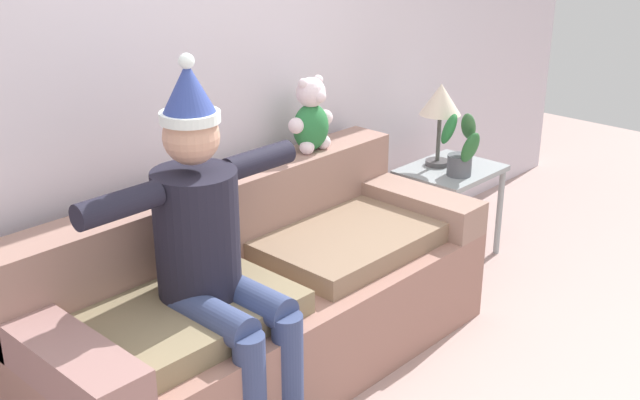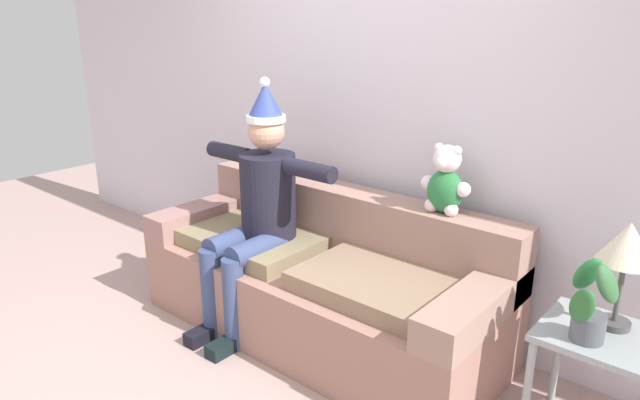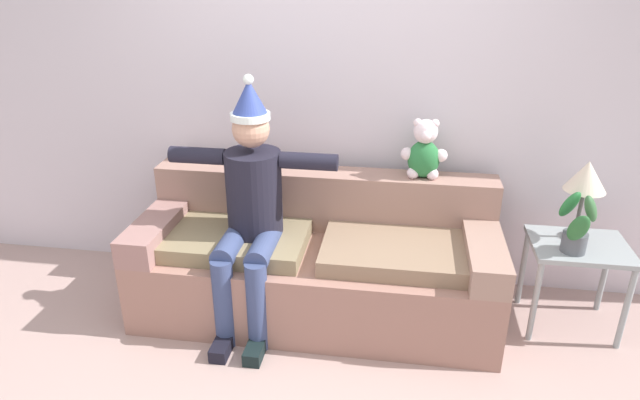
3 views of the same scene
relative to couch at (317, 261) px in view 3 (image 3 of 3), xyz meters
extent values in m
cube|color=silver|center=(0.00, 0.53, 1.01)|extent=(7.00, 0.10, 2.70)
cube|color=#9E7063|center=(0.00, -0.05, -0.11)|extent=(2.24, 0.89, 0.47)
cube|color=#9F786C|center=(0.00, 0.28, 0.32)|extent=(2.24, 0.24, 0.39)
cube|color=#9C726D|center=(-1.01, -0.05, 0.21)|extent=(0.22, 0.89, 0.17)
cube|color=#A17E6F|center=(1.01, -0.05, 0.21)|extent=(0.22, 0.89, 0.17)
cube|color=#887858|center=(-0.50, -0.10, 0.18)|extent=(0.90, 0.62, 0.10)
cube|color=#8E735B|center=(0.50, -0.10, 0.18)|extent=(0.90, 0.62, 0.10)
cylinder|color=black|center=(-0.38, -0.07, 0.49)|extent=(0.34, 0.34, 0.52)
sphere|color=tan|center=(-0.38, -0.07, 0.89)|extent=(0.22, 0.22, 0.22)
cylinder|color=white|center=(-0.38, -0.07, 0.96)|extent=(0.23, 0.23, 0.04)
cone|color=#324495|center=(-0.38, -0.07, 1.07)|extent=(0.21, 0.21, 0.20)
sphere|color=white|center=(-0.38, -0.07, 1.17)|extent=(0.06, 0.06, 0.06)
cylinder|color=#3A4773|center=(-0.48, -0.27, 0.23)|extent=(0.14, 0.40, 0.14)
cylinder|color=#3A4773|center=(-0.48, -0.47, -0.06)|extent=(0.13, 0.13, 0.57)
cube|color=black|center=(-0.48, -0.55, -0.30)|extent=(0.10, 0.24, 0.08)
cylinder|color=#3A4773|center=(-0.28, -0.27, 0.23)|extent=(0.14, 0.40, 0.14)
cylinder|color=#3A4773|center=(-0.28, -0.47, -0.06)|extent=(0.13, 0.13, 0.57)
cube|color=black|center=(-0.28, -0.55, -0.30)|extent=(0.10, 0.24, 0.08)
cylinder|color=black|center=(-0.72, -0.07, 0.71)|extent=(0.34, 0.10, 0.10)
cylinder|color=black|center=(-0.04, -0.07, 0.71)|extent=(0.34, 0.10, 0.10)
ellipsoid|color=#2A763C|center=(0.64, 0.28, 0.64)|extent=(0.20, 0.16, 0.24)
sphere|color=white|center=(0.64, 0.28, 0.82)|extent=(0.15, 0.15, 0.15)
sphere|color=white|center=(0.64, 0.22, 0.81)|extent=(0.07, 0.07, 0.07)
sphere|color=white|center=(0.58, 0.28, 0.87)|extent=(0.05, 0.05, 0.05)
sphere|color=white|center=(0.69, 0.28, 0.87)|extent=(0.05, 0.05, 0.05)
sphere|color=white|center=(0.53, 0.28, 0.67)|extent=(0.08, 0.08, 0.08)
sphere|color=white|center=(0.58, 0.25, 0.55)|extent=(0.08, 0.08, 0.08)
sphere|color=white|center=(0.74, 0.28, 0.67)|extent=(0.08, 0.08, 0.08)
sphere|color=white|center=(0.70, 0.25, 0.55)|extent=(0.08, 0.08, 0.08)
cube|color=#949DA0|center=(1.58, 0.05, 0.21)|extent=(0.57, 0.46, 0.03)
cylinder|color=#949DA0|center=(1.33, -0.15, -0.07)|extent=(0.04, 0.04, 0.54)
cylinder|color=#949DA0|center=(1.84, -0.15, -0.07)|extent=(0.04, 0.04, 0.54)
cylinder|color=#949DA0|center=(1.33, 0.25, -0.07)|extent=(0.04, 0.04, 0.54)
cylinder|color=#949DA0|center=(1.84, 0.25, -0.07)|extent=(0.04, 0.04, 0.54)
cylinder|color=#494648|center=(1.57, 0.14, 0.24)|extent=(0.14, 0.14, 0.03)
cylinder|color=#4F514B|center=(1.57, 0.14, 0.40)|extent=(0.02, 0.02, 0.28)
cone|color=beige|center=(1.57, 0.14, 0.63)|extent=(0.24, 0.24, 0.18)
cylinder|color=#52565E|center=(1.51, -0.05, 0.29)|extent=(0.14, 0.14, 0.12)
ellipsoid|color=#376A3B|center=(1.56, -0.06, 0.51)|extent=(0.14, 0.15, 0.21)
ellipsoid|color=#247135|center=(1.47, 0.00, 0.50)|extent=(0.18, 0.14, 0.20)
ellipsoid|color=#296431|center=(1.50, -0.13, 0.42)|extent=(0.15, 0.12, 0.21)
camera|label=1|loc=(-2.14, -2.39, 1.77)|focal=44.58mm
camera|label=2|loc=(2.02, -2.40, 1.55)|focal=31.98mm
camera|label=3|loc=(0.50, -3.07, 1.80)|focal=31.11mm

